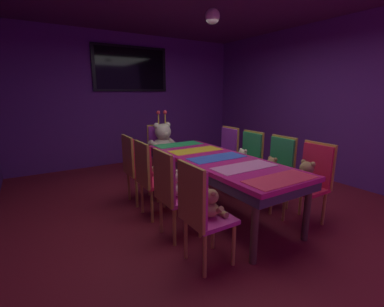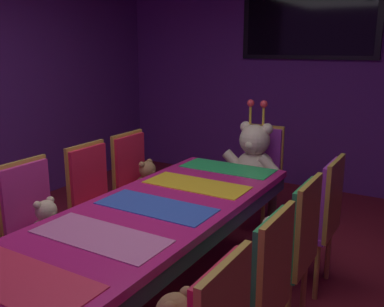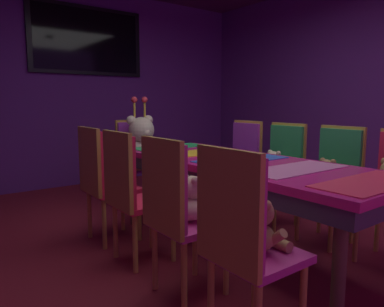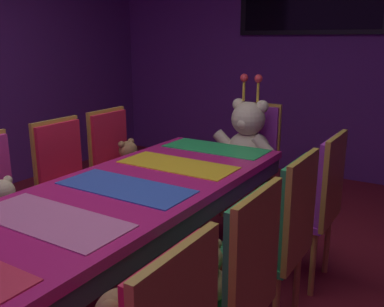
{
  "view_description": "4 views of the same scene",
  "coord_description": "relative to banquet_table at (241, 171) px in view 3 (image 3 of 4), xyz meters",
  "views": [
    {
      "loc": [
        -2.03,
        -2.67,
        1.58
      ],
      "look_at": [
        -0.18,
        0.32,
        0.76
      ],
      "focal_mm": 24.9,
      "sensor_mm": 36.0,
      "label": 1
    },
    {
      "loc": [
        1.52,
        -2.09,
        1.73
      ],
      "look_at": [
        -0.07,
        0.56,
        0.96
      ],
      "focal_mm": 40.34,
      "sensor_mm": 36.0,
      "label": 2
    },
    {
      "loc": [
        -1.99,
        -2.02,
        1.18
      ],
      "look_at": [
        -0.23,
        0.33,
        0.77
      ],
      "focal_mm": 34.09,
      "sensor_mm": 36.0,
      "label": 3
    },
    {
      "loc": [
        1.49,
        -1.7,
        1.53
      ],
      "look_at": [
        0.22,
        0.33,
        0.89
      ],
      "focal_mm": 40.14,
      "sensor_mm": 36.0,
      "label": 4
    }
  ],
  "objects": [
    {
      "name": "ground_plane",
      "position": [
        0.0,
        -0.0,
        -0.65
      ],
      "size": [
        7.9,
        7.9,
        0.0
      ],
      "primitive_type": "plane",
      "color": "maroon"
    },
    {
      "name": "wall_back",
      "position": [
        0.0,
        3.2,
        0.75
      ],
      "size": [
        5.2,
        0.12,
        2.8
      ],
      "primitive_type": "cube",
      "color": "#59267F",
      "rests_on": "ground_plane"
    },
    {
      "name": "banquet_table",
      "position": [
        0.0,
        0.0,
        0.0
      ],
      "size": [
        0.9,
        2.42,
        0.75
      ],
      "color": "#C61E72",
      "rests_on": "ground_plane"
    },
    {
      "name": "chair_left_0",
      "position": [
        -0.84,
        -0.85,
        -0.06
      ],
      "size": [
        0.42,
        0.41,
        0.98
      ],
      "color": "#CC338C",
      "rests_on": "ground_plane"
    },
    {
      "name": "teddy_left_0",
      "position": [
        -0.7,
        -0.85,
        -0.08
      ],
      "size": [
        0.22,
        0.29,
        0.27
      ],
      "color": "#9E7247",
      "rests_on": "chair_left_0"
    },
    {
      "name": "chair_left_1",
      "position": [
        -0.83,
        -0.28,
        -0.06
      ],
      "size": [
        0.42,
        0.41,
        0.98
      ],
      "color": "#CC338C",
      "rests_on": "ground_plane"
    },
    {
      "name": "teddy_left_1",
      "position": [
        -0.69,
        -0.28,
        -0.07
      ],
      "size": [
        0.24,
        0.31,
        0.29
      ],
      "color": "beige",
      "rests_on": "chair_left_1"
    },
    {
      "name": "chair_left_2",
      "position": [
        -0.83,
        0.31,
        -0.06
      ],
      "size": [
        0.42,
        0.41,
        0.98
      ],
      "color": "red",
      "rests_on": "ground_plane"
    },
    {
      "name": "chair_left_3",
      "position": [
        -0.83,
        0.84,
        -0.06
      ],
      "size": [
        0.42,
        0.41,
        0.98
      ],
      "color": "red",
      "rests_on": "ground_plane"
    },
    {
      "name": "teddy_left_3",
      "position": [
        -0.68,
        0.84,
        -0.07
      ],
      "size": [
        0.25,
        0.32,
        0.3
      ],
      "color": "#9E7247",
      "rests_on": "chair_left_3"
    },
    {
      "name": "chair_right_1",
      "position": [
        0.83,
        -0.3,
        -0.06
      ],
      "size": [
        0.42,
        0.41,
        0.98
      ],
      "rotation": [
        0.0,
        0.0,
        3.14
      ],
      "color": "#268C4C",
      "rests_on": "ground_plane"
    },
    {
      "name": "teddy_right_1",
      "position": [
        0.69,
        -0.3,
        -0.08
      ],
      "size": [
        0.22,
        0.28,
        0.26
      ],
      "rotation": [
        0.0,
        0.0,
        3.14
      ],
      "color": "#9E7247",
      "rests_on": "chair_right_1"
    },
    {
      "name": "chair_right_2",
      "position": [
        0.82,
        0.27,
        -0.06
      ],
      "size": [
        0.42,
        0.41,
        0.98
      ],
      "rotation": [
        0.0,
        0.0,
        3.14
      ],
      "color": "#268C4C",
      "rests_on": "ground_plane"
    },
    {
      "name": "teddy_right_2",
      "position": [
        0.68,
        0.27,
        -0.08
      ],
      "size": [
        0.22,
        0.29,
        0.27
      ],
      "rotation": [
        0.0,
        0.0,
        3.14
      ],
      "color": "beige",
      "rests_on": "chair_right_2"
    },
    {
      "name": "chair_right_3",
      "position": [
        0.84,
        0.84,
        -0.06
      ],
      "size": [
        0.42,
        0.41,
        0.98
      ],
      "rotation": [
        0.0,
        0.0,
        3.14
      ],
      "color": "purple",
      "rests_on": "ground_plane"
    },
    {
      "name": "throne_chair",
      "position": [
        0.0,
        1.75,
        -0.06
      ],
      "size": [
        0.41,
        0.42,
        0.98
      ],
      "rotation": [
        0.0,
        0.0,
        -1.57
      ],
      "color": "purple",
      "rests_on": "ground_plane"
    },
    {
      "name": "king_teddy_bear",
      "position": [
        0.0,
        1.59,
        0.06
      ],
      "size": [
        0.62,
        0.48,
        0.79
      ],
      "rotation": [
        0.0,
        0.0,
        -1.57
      ],
      "color": "beige",
      "rests_on": "throne_chair"
    },
    {
      "name": "wall_tv",
      "position": [
        0.0,
        3.11,
        1.4
      ],
      "size": [
        1.63,
        0.06,
        0.94
      ],
      "color": "black"
    }
  ]
}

